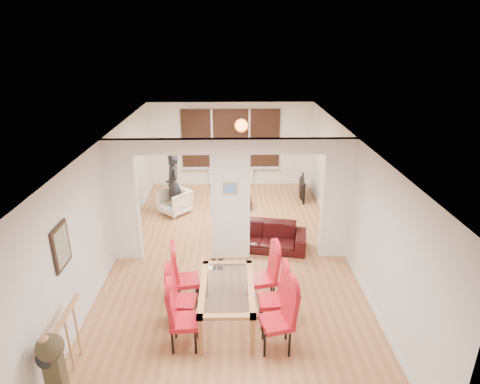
{
  "coord_description": "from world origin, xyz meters",
  "views": [
    {
      "loc": [
        0.04,
        -7.6,
        4.49
      ],
      "look_at": [
        0.21,
        0.6,
        1.25
      ],
      "focal_mm": 30.0,
      "sensor_mm": 36.0,
      "label": 1
    }
  ],
  "objects_px": {
    "dining_chair_lb": "(183,298)",
    "dining_chair_rc": "(263,275)",
    "dining_chair_la": "(184,317)",
    "coffee_table": "(232,203)",
    "dining_chair_ra": "(277,318)",
    "bowl": "(225,199)",
    "person": "(173,184)",
    "dining_chair_lc": "(187,276)",
    "dining_table": "(227,305)",
    "armchair": "(175,202)",
    "television": "(299,188)",
    "sofa": "(261,236)",
    "dining_chair_rb": "(272,297)",
    "bottle": "(240,193)"
  },
  "relations": [
    {
      "from": "dining_chair_lb",
      "to": "dining_chair_rc",
      "type": "height_order",
      "value": "dining_chair_rc"
    },
    {
      "from": "dining_chair_la",
      "to": "coffee_table",
      "type": "distance_m",
      "value": 5.34
    },
    {
      "from": "dining_chair_ra",
      "to": "bowl",
      "type": "bearing_deg",
      "value": 84.6
    },
    {
      "from": "dining_chair_rc",
      "to": "person",
      "type": "bearing_deg",
      "value": 105.92
    },
    {
      "from": "dining_chair_lc",
      "to": "bowl",
      "type": "xyz_separation_m",
      "value": [
        0.6,
        4.18,
        -0.26
      ]
    },
    {
      "from": "dining_chair_la",
      "to": "dining_chair_lb",
      "type": "height_order",
      "value": "dining_chair_la"
    },
    {
      "from": "dining_table",
      "to": "dining_chair_ra",
      "type": "distance_m",
      "value": 0.97
    },
    {
      "from": "armchair",
      "to": "television",
      "type": "distance_m",
      "value": 3.65
    },
    {
      "from": "sofa",
      "to": "dining_chair_lc",
      "type": "bearing_deg",
      "value": -115.92
    },
    {
      "from": "television",
      "to": "sofa",
      "type": "bearing_deg",
      "value": 162.35
    },
    {
      "from": "armchair",
      "to": "television",
      "type": "bearing_deg",
      "value": 58.01
    },
    {
      "from": "dining_chair_lb",
      "to": "dining_chair_lc",
      "type": "bearing_deg",
      "value": 94.02
    },
    {
      "from": "dining_chair_la",
      "to": "dining_table",
      "type": "bearing_deg",
      "value": 35.14
    },
    {
      "from": "dining_chair_ra",
      "to": "sofa",
      "type": "bearing_deg",
      "value": 75.56
    },
    {
      "from": "dining_table",
      "to": "armchair",
      "type": "relative_size",
      "value": 2.13
    },
    {
      "from": "dining_chair_ra",
      "to": "dining_chair_rb",
      "type": "height_order",
      "value": "dining_chair_ra"
    },
    {
      "from": "dining_chair_lc",
      "to": "dining_chair_rb",
      "type": "height_order",
      "value": "dining_chair_lc"
    },
    {
      "from": "dining_chair_ra",
      "to": "armchair",
      "type": "distance_m",
      "value": 5.49
    },
    {
      "from": "dining_chair_ra",
      "to": "person",
      "type": "bearing_deg",
      "value": 99.03
    },
    {
      "from": "dining_table",
      "to": "person",
      "type": "xyz_separation_m",
      "value": [
        -1.45,
        4.46,
        0.46
      ]
    },
    {
      "from": "dining_chair_lc",
      "to": "dining_chair_ra",
      "type": "height_order",
      "value": "dining_chair_ra"
    },
    {
      "from": "dining_chair_rb",
      "to": "coffee_table",
      "type": "bearing_deg",
      "value": 94.48
    },
    {
      "from": "coffee_table",
      "to": "bottle",
      "type": "height_order",
      "value": "bottle"
    },
    {
      "from": "dining_table",
      "to": "dining_chair_ra",
      "type": "bearing_deg",
      "value": -38.26
    },
    {
      "from": "dining_chair_rb",
      "to": "bottle",
      "type": "xyz_separation_m",
      "value": [
        -0.42,
        4.89,
        -0.13
      ]
    },
    {
      "from": "dining_chair_la",
      "to": "television",
      "type": "bearing_deg",
      "value": 62.26
    },
    {
      "from": "person",
      "to": "bottle",
      "type": "xyz_separation_m",
      "value": [
        1.76,
        0.4,
        -0.42
      ]
    },
    {
      "from": "sofa",
      "to": "coffee_table",
      "type": "distance_m",
      "value": 2.33
    },
    {
      "from": "dining_table",
      "to": "bottle",
      "type": "height_order",
      "value": "dining_table"
    },
    {
      "from": "sofa",
      "to": "bottle",
      "type": "height_order",
      "value": "sofa"
    },
    {
      "from": "dining_chair_ra",
      "to": "dining_table",
      "type": "bearing_deg",
      "value": 127.29
    },
    {
      "from": "coffee_table",
      "to": "bottle",
      "type": "xyz_separation_m",
      "value": [
        0.21,
        0.1,
        0.27
      ]
    },
    {
      "from": "dining_table",
      "to": "dining_chair_rc",
      "type": "height_order",
      "value": "dining_chair_rc"
    },
    {
      "from": "armchair",
      "to": "bowl",
      "type": "bearing_deg",
      "value": 54.87
    },
    {
      "from": "dining_chair_ra",
      "to": "dining_chair_lc",
      "type": "bearing_deg",
      "value": 127.04
    },
    {
      "from": "dining_chair_lb",
      "to": "dining_chair_lc",
      "type": "distance_m",
      "value": 0.58
    },
    {
      "from": "dining_chair_rb",
      "to": "bottle",
      "type": "distance_m",
      "value": 4.91
    },
    {
      "from": "dining_chair_rb",
      "to": "television",
      "type": "relative_size",
      "value": 1.0
    },
    {
      "from": "dining_chair_lc",
      "to": "dining_chair_rc",
      "type": "bearing_deg",
      "value": -9.27
    },
    {
      "from": "person",
      "to": "dining_chair_rc",
      "type": "bearing_deg",
      "value": 6.47
    },
    {
      "from": "sofa",
      "to": "person",
      "type": "xyz_separation_m",
      "value": [
        -2.19,
        1.92,
        0.53
      ]
    },
    {
      "from": "dining_chair_rb",
      "to": "person",
      "type": "distance_m",
      "value": 4.99
    },
    {
      "from": "dining_chair_lc",
      "to": "dining_chair_rb",
      "type": "xyz_separation_m",
      "value": [
        1.44,
        -0.6,
        -0.01
      ]
    },
    {
      "from": "dining_chair_rc",
      "to": "sofa",
      "type": "xyz_separation_m",
      "value": [
        0.11,
        1.95,
        -0.25
      ]
    },
    {
      "from": "dining_chair_lb",
      "to": "sofa",
      "type": "bearing_deg",
      "value": 64.57
    },
    {
      "from": "dining_chair_lb",
      "to": "bottle",
      "type": "distance_m",
      "value": 4.98
    },
    {
      "from": "dining_chair_la",
      "to": "dining_chair_ra",
      "type": "bearing_deg",
      "value": -6.56
    },
    {
      "from": "dining_chair_rc",
      "to": "dining_chair_lc",
      "type": "bearing_deg",
      "value": 168.26
    },
    {
      "from": "dining_chair_la",
      "to": "dining_chair_rc",
      "type": "distance_m",
      "value": 1.67
    },
    {
      "from": "dining_chair_la",
      "to": "sofa",
      "type": "distance_m",
      "value": 3.35
    }
  ]
}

